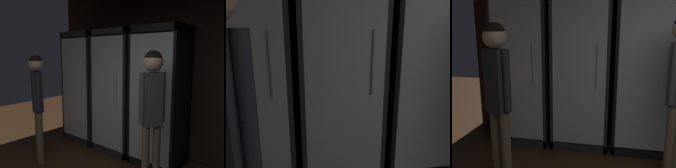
# 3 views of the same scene
# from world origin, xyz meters

# --- Properties ---
(cooler_far_left) EXTENTS (0.72, 0.65, 2.04)m
(cooler_far_left) POSITION_xyz_m (-2.12, 2.71, 1.00)
(cooler_far_left) COLOR #2B2B30
(cooler_far_left) RESTS_ON ground
(cooler_left) EXTENTS (0.72, 0.65, 2.04)m
(cooler_left) POSITION_xyz_m (-1.34, 2.71, 0.99)
(cooler_left) COLOR #2B2B30
(cooler_left) RESTS_ON ground
(cooler_center) EXTENTS (0.72, 0.65, 2.04)m
(cooler_center) POSITION_xyz_m (-0.57, 2.71, 1.00)
(cooler_center) COLOR black
(cooler_center) RESTS_ON ground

